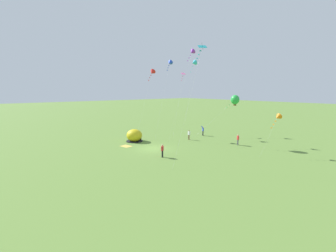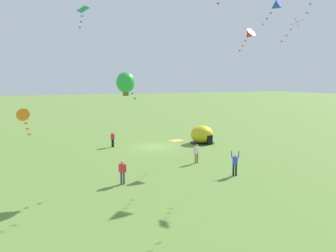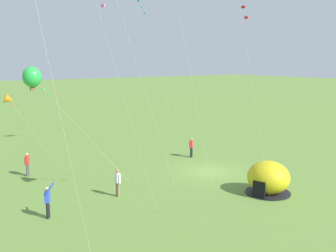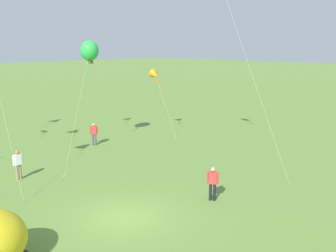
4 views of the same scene
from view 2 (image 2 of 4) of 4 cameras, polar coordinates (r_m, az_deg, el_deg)
ground_plane at (r=36.57m, az=-2.40°, el=-3.64°), size 300.00×300.00×0.00m
popup_tent at (r=38.63m, az=5.97°, el=-1.55°), size 2.81×2.81×2.10m
picnic_blanket at (r=40.30m, az=1.45°, el=-2.55°), size 1.93×1.63×0.01m
person_center_field at (r=36.75m, az=-9.62°, el=-2.16°), size 0.41×0.51×1.72m
person_watching_sky at (r=23.60m, az=-7.93°, el=-7.76°), size 0.48×0.42×1.72m
person_near_tent at (r=29.35m, az=5.00°, el=-4.61°), size 0.59×0.25×1.72m
person_arms_raised at (r=25.94m, az=11.58°, el=-6.33°), size 0.72×0.66×1.89m
kite_orange at (r=22.55m, az=-23.77°, el=1.53°), size 1.06×3.59×5.58m
kite_teal at (r=32.84m, az=-14.64°, el=18.36°), size 1.77×6.25×14.21m
kite_blue at (r=32.11m, az=18.19°, el=19.21°), size 3.35×6.35×14.44m
kite_pink at (r=29.16m, az=20.93°, el=15.64°), size 3.38×5.66×12.30m
kite_red at (r=35.04m, az=13.89°, el=15.13°), size 2.14×5.50×12.51m
kite_green at (r=23.40m, az=-7.39°, el=7.52°), size 6.14×5.38×7.92m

